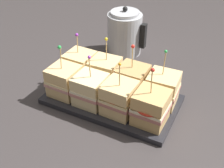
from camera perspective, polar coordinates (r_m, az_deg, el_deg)
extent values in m
plane|color=#383333|center=(0.93, 0.00, -3.59)|extent=(6.00, 6.00, 0.00)
cube|color=#232328|center=(0.92, 0.00, -3.35)|extent=(0.42, 0.23, 0.01)
cube|color=#232328|center=(0.92, 0.00, -2.92)|extent=(0.42, 0.23, 0.01)
cube|color=#DBB77A|center=(0.94, -9.44, -0.82)|extent=(0.09, 0.09, 0.04)
cube|color=tan|center=(0.92, -9.59, 0.42)|extent=(0.10, 0.10, 0.01)
cube|color=beige|center=(0.92, -9.65, 0.90)|extent=(0.10, 0.10, 0.01)
cube|color=#E8C281|center=(0.90, -9.79, 2.14)|extent=(0.09, 0.09, 0.04)
cylinder|color=tan|center=(0.88, -10.35, 4.99)|extent=(0.00, 0.01, 0.09)
sphere|color=green|center=(0.86, -10.64, 7.35)|extent=(0.01, 0.01, 0.01)
cube|color=beige|center=(0.89, -4.31, -2.65)|extent=(0.09, 0.09, 0.04)
cube|color=tan|center=(0.87, -4.38, -1.37)|extent=(0.10, 0.10, 0.01)
cube|color=beige|center=(0.87, -4.41, -0.87)|extent=(0.09, 0.09, 0.01)
cube|color=beige|center=(0.85, -4.48, 0.41)|extent=(0.09, 0.09, 0.04)
cylinder|color=tan|center=(0.82, -4.53, 3.14)|extent=(0.00, 0.01, 0.08)
sphere|color=purple|center=(0.80, -4.65, 5.46)|extent=(0.01, 0.01, 0.01)
cube|color=#DBB77A|center=(0.85, 1.44, -4.49)|extent=(0.09, 0.09, 0.04)
cube|color=#B26B60|center=(0.84, 1.47, -3.19)|extent=(0.10, 0.10, 0.01)
cube|color=beige|center=(0.83, 1.48, -2.69)|extent=(0.10, 0.10, 0.01)
cylinder|color=red|center=(0.82, 1.00, -2.96)|extent=(0.05, 0.05, 0.00)
cube|color=#E8C281|center=(0.81, 1.51, -1.15)|extent=(0.09, 0.09, 0.04)
cylinder|color=tan|center=(0.78, 1.54, 1.53)|extent=(0.00, 0.00, 0.08)
sphere|color=orange|center=(0.76, 1.59, 4.04)|extent=(0.01, 0.01, 0.01)
cube|color=tan|center=(0.83, 7.75, -6.38)|extent=(0.09, 0.09, 0.04)
cube|color=#B26B60|center=(0.81, 7.88, -5.07)|extent=(0.10, 0.10, 0.01)
cube|color=beige|center=(0.80, 7.94, -4.57)|extent=(0.10, 0.10, 0.01)
cylinder|color=red|center=(0.79, 7.57, -4.89)|extent=(0.07, 0.07, 0.00)
cube|color=tan|center=(0.79, 8.10, -3.01)|extent=(0.09, 0.09, 0.04)
cylinder|color=tan|center=(0.75, 8.02, 0.13)|extent=(0.00, 0.01, 0.09)
sphere|color=red|center=(0.73, 8.29, 2.81)|extent=(0.01, 0.01, 0.01)
cube|color=#DBB77A|center=(1.00, -6.34, 2.08)|extent=(0.09, 0.09, 0.04)
cube|color=tan|center=(0.99, -6.44, 3.28)|extent=(0.10, 0.10, 0.01)
cube|color=beige|center=(0.98, -6.47, 3.74)|extent=(0.10, 0.10, 0.01)
cylinder|color=red|center=(0.97, -6.99, 3.61)|extent=(0.07, 0.07, 0.00)
cube|color=#E8C281|center=(0.97, -6.58, 5.14)|extent=(0.09, 0.09, 0.04)
cylinder|color=tan|center=(0.95, -7.02, 7.91)|extent=(0.00, 0.01, 0.08)
sphere|color=purple|center=(0.94, -7.18, 9.87)|extent=(0.01, 0.01, 0.01)
cube|color=#DBB77A|center=(0.96, -1.40, 0.66)|extent=(0.09, 0.09, 0.04)
cube|color=tan|center=(0.95, -1.42, 1.89)|extent=(0.10, 0.10, 0.01)
cube|color=beige|center=(0.94, -1.43, 2.37)|extent=(0.10, 0.10, 0.01)
cylinder|color=red|center=(0.92, -1.90, 2.21)|extent=(0.07, 0.07, 0.00)
cube|color=#E8C281|center=(0.92, -1.46, 3.81)|extent=(0.09, 0.09, 0.04)
cylinder|color=tan|center=(0.90, -1.16, 6.77)|extent=(0.00, 0.00, 0.09)
sphere|color=yellow|center=(0.88, -1.19, 9.11)|extent=(0.01, 0.01, 0.01)
cube|color=tan|center=(0.92, 4.08, -0.98)|extent=(0.09, 0.09, 0.04)
cube|color=tan|center=(0.91, 4.15, 0.27)|extent=(0.10, 0.10, 0.01)
cube|color=beige|center=(0.90, 4.17, 0.76)|extent=(0.10, 0.10, 0.01)
cylinder|color=red|center=(0.89, 3.78, 0.57)|extent=(0.06, 0.06, 0.00)
cube|color=tan|center=(0.89, 4.25, 2.24)|extent=(0.09, 0.09, 0.04)
cylinder|color=tan|center=(0.86, 4.16, 5.22)|extent=(0.00, 0.01, 0.09)
sphere|color=red|center=(0.84, 4.27, 7.63)|extent=(0.01, 0.01, 0.01)
cube|color=#DBB77A|center=(0.90, 10.05, -2.57)|extent=(0.09, 0.09, 0.04)
cube|color=#B26B60|center=(0.89, 10.21, -1.30)|extent=(0.10, 0.10, 0.01)
cube|color=beige|center=(0.88, 10.27, -0.82)|extent=(0.10, 0.10, 0.01)
cylinder|color=red|center=(0.86, 9.98, -1.04)|extent=(0.05, 0.05, 0.00)
cube|color=#E8C281|center=(0.86, 10.46, 0.67)|extent=(0.09, 0.09, 0.04)
cylinder|color=tan|center=(0.84, 10.57, 4.00)|extent=(0.00, 0.01, 0.09)
sphere|color=green|center=(0.82, 10.88, 6.51)|extent=(0.01, 0.01, 0.01)
cylinder|color=#B7BABF|center=(1.17, 2.55, 10.15)|extent=(0.14, 0.14, 0.17)
cylinder|color=#B7BABF|center=(1.14, 2.67, 14.23)|extent=(0.12, 0.12, 0.01)
sphere|color=black|center=(1.13, 2.69, 14.98)|extent=(0.02, 0.02, 0.02)
cube|color=black|center=(1.14, 6.37, 9.68)|extent=(0.02, 0.02, 0.10)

